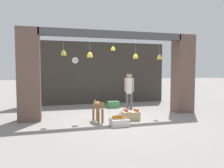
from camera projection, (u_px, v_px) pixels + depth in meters
name	position (u px, v px, depth m)	size (l,w,h in m)	color
ground_plane	(116.00, 117.00, 7.59)	(60.00, 60.00, 0.00)	gray
shop_back_wall	(97.00, 73.00, 10.60)	(6.95, 0.12, 2.98)	#38332D
shop_pillar_left	(29.00, 75.00, 7.02)	(0.70, 0.60, 2.98)	brown
shop_pillar_right	(183.00, 74.00, 8.53)	(0.70, 0.60, 2.98)	brown
storefront_awning	(115.00, 36.00, 7.52)	(5.05, 0.27, 0.97)	#4C4C51
dog	(98.00, 107.00, 6.88)	(0.33, 0.81, 0.71)	olive
shopkeeper	(129.00, 90.00, 8.01)	(0.32, 0.29, 1.58)	#56565B
fruit_crate_oranges	(119.00, 122.00, 6.44)	(0.53, 0.42, 0.30)	silver
fruit_crate_apples	(131.00, 115.00, 7.18)	(0.54, 0.37, 0.37)	tan
produce_box_green	(113.00, 104.00, 9.52)	(0.50, 0.35, 0.28)	#42844C
water_bottle	(120.00, 117.00, 7.13)	(0.07, 0.07, 0.23)	silver
wall_clock	(75.00, 60.00, 10.21)	(0.32, 0.03, 0.32)	black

